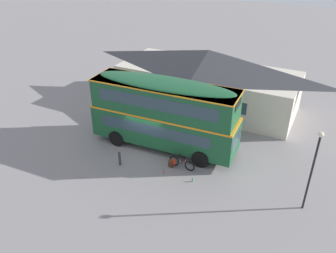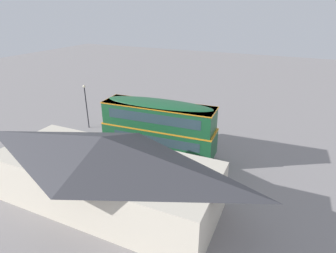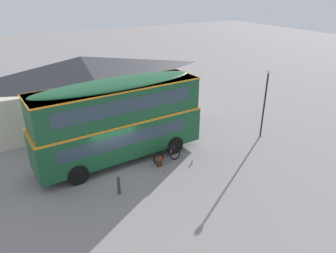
# 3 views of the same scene
# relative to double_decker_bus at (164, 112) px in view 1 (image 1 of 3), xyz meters

# --- Properties ---
(ground_plane) EXTENTS (120.00, 120.00, 0.00)m
(ground_plane) POSITION_rel_double_decker_bus_xyz_m (-0.81, -0.86, -2.64)
(ground_plane) COLOR gray
(double_decker_bus) EXTENTS (9.88, 3.13, 4.79)m
(double_decker_bus) POSITION_rel_double_decker_bus_xyz_m (0.00, 0.00, 0.00)
(double_decker_bus) COLOR black
(double_decker_bus) RESTS_ON ground
(touring_bicycle) EXTENTS (1.75, 0.46, 1.05)m
(touring_bicycle) POSITION_rel_double_decker_bus_xyz_m (2.08, -1.71, -2.27)
(touring_bicycle) COLOR black
(touring_bicycle) RESTS_ON ground
(backpack_on_ground) EXTENTS (0.31, 0.31, 0.52)m
(backpack_on_ground) POSITION_rel_double_decker_bus_xyz_m (1.52, -1.89, -2.37)
(backpack_on_ground) COLOR #592D19
(backpack_on_ground) RESTS_ON ground
(water_bottle_red_squeeze) EXTENTS (0.06, 0.06, 0.25)m
(water_bottle_red_squeeze) POSITION_rel_double_decker_bus_xyz_m (1.41, -2.68, -2.53)
(water_bottle_red_squeeze) COLOR #D84C33
(water_bottle_red_squeeze) RESTS_ON ground
(water_bottle_green_metal) EXTENTS (0.08, 0.08, 0.22)m
(water_bottle_green_metal) POSITION_rel_double_decker_bus_xyz_m (3.29, -2.62, -2.54)
(water_bottle_green_metal) COLOR green
(water_bottle_green_metal) RESTS_ON ground
(pub_building) EXTENTS (14.77, 6.28, 4.76)m
(pub_building) POSITION_rel_double_decker_bus_xyz_m (0.05, 7.35, -0.21)
(pub_building) COLOR beige
(pub_building) RESTS_ON ground
(street_lamp) EXTENTS (0.28, 0.28, 4.66)m
(street_lamp) POSITION_rel_double_decker_bus_xyz_m (9.35, -1.90, 0.24)
(street_lamp) COLOR black
(street_lamp) RESTS_ON ground
(kerb_bollard) EXTENTS (0.16, 0.16, 0.97)m
(kerb_bollard) POSITION_rel_double_decker_bus_xyz_m (-1.43, -3.19, -2.14)
(kerb_bollard) COLOR #333338
(kerb_bollard) RESTS_ON ground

